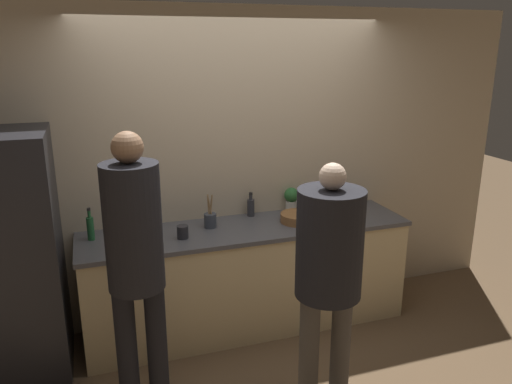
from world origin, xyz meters
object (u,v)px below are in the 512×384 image
(fruit_bowl, at_px, (298,217))
(cup_black, at_px, (183,232))
(cup_red, at_px, (324,204))
(bottle_green, at_px, (90,227))
(person_center, at_px, (329,262))
(person_left, at_px, (135,255))
(refrigerator, at_px, (1,259))
(utensil_crock, at_px, (210,220))
(potted_plant, at_px, (291,198))
(bottle_dark, at_px, (251,207))

(fruit_bowl, height_order, cup_black, fruit_bowl)
(cup_red, bearing_deg, bottle_green, -176.46)
(fruit_bowl, relative_size, cup_red, 3.44)
(bottle_green, bearing_deg, person_center, -40.19)
(cup_red, bearing_deg, cup_black, -166.84)
(person_left, bearing_deg, cup_red, 29.86)
(person_left, distance_m, bottle_green, 0.92)
(fruit_bowl, bearing_deg, bottle_green, 175.30)
(refrigerator, relative_size, utensil_crock, 6.40)
(person_center, height_order, bottle_green, person_center)
(person_left, height_order, utensil_crock, person_left)
(cup_black, bearing_deg, utensil_crock, 32.70)
(person_left, bearing_deg, potted_plant, 35.48)
(bottle_dark, relative_size, cup_black, 2.09)
(bottle_green, height_order, cup_red, bottle_green)
(fruit_bowl, xyz_separation_m, utensil_crock, (-0.72, 0.11, 0.03))
(cup_black, bearing_deg, bottle_dark, 26.45)
(person_left, height_order, fruit_bowl, person_left)
(fruit_bowl, height_order, potted_plant, potted_plant)
(fruit_bowl, relative_size, bottle_green, 1.17)
(utensil_crock, distance_m, cup_red, 1.09)
(bottle_green, bearing_deg, utensil_crock, -1.65)
(cup_black, bearing_deg, person_center, -53.42)
(potted_plant, bearing_deg, bottle_green, -175.06)
(cup_red, xyz_separation_m, potted_plant, (-0.31, 0.02, 0.07))
(fruit_bowl, distance_m, utensil_crock, 0.73)
(cup_red, bearing_deg, bottle_dark, 179.18)
(person_center, height_order, fruit_bowl, person_center)
(bottle_green, relative_size, potted_plant, 1.18)
(person_left, distance_m, utensil_crock, 1.09)
(fruit_bowl, xyz_separation_m, cup_red, (0.36, 0.26, 0.00))
(bottle_dark, height_order, cup_red, bottle_dark)
(utensil_crock, height_order, bottle_dark, utensil_crock)
(person_center, distance_m, utensil_crock, 1.24)
(bottle_green, xyz_separation_m, potted_plant, (1.68, 0.15, 0.02))
(person_left, relative_size, cup_black, 18.34)
(utensil_crock, relative_size, cup_black, 2.74)
(person_left, xyz_separation_m, potted_plant, (1.44, 1.02, -0.09))
(bottle_dark, bearing_deg, fruit_bowl, -39.30)
(bottle_green, height_order, cup_black, bottle_green)
(bottle_dark, distance_m, potted_plant, 0.38)
(utensil_crock, xyz_separation_m, cup_red, (1.08, 0.15, -0.02))
(refrigerator, bearing_deg, potted_plant, 7.28)
(utensil_crock, relative_size, bottle_dark, 1.31)
(person_center, relative_size, fruit_bowl, 5.54)
(person_left, bearing_deg, fruit_bowl, 28.29)
(refrigerator, height_order, fruit_bowl, refrigerator)
(utensil_crock, distance_m, bottle_dark, 0.43)
(cup_red, height_order, potted_plant, potted_plant)
(cup_black, bearing_deg, cup_red, 13.16)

